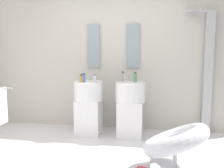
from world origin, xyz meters
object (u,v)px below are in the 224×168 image
towel_rack (0,107)px  soap_bottle_grey (122,77)px  lounge_chair (175,144)px  soap_bottle_amber (81,79)px  soap_bottle_blue (84,78)px  soap_bottle_green (135,77)px  soap_bottle_clear (95,79)px  soap_bottle_white (124,77)px  pedestal_sink_left (89,106)px  shower_column (207,70)px  pedestal_sink_right (130,107)px

towel_rack → soap_bottle_grey: bearing=32.2°
lounge_chair → soap_bottle_amber: size_ratio=7.99×
soap_bottle_blue → soap_bottle_green: bearing=14.0°
towel_rack → soap_bottle_green: bearing=29.2°
soap_bottle_blue → soap_bottle_clear: bearing=-3.0°
soap_bottle_white → soap_bottle_grey: size_ratio=0.91×
soap_bottle_white → soap_bottle_clear: bearing=-150.6°
pedestal_sink_left → soap_bottle_white: size_ratio=6.52×
pedestal_sink_left → soap_bottle_green: bearing=6.9°
shower_column → soap_bottle_green: (-1.17, -0.26, -0.11)m
soap_bottle_green → soap_bottle_amber: (-0.85, -0.21, -0.02)m
soap_bottle_clear → soap_bottle_grey: soap_bottle_grey is taller
soap_bottle_green → pedestal_sink_left: bearing=-173.1°
pedestal_sink_left → soap_bottle_green: (0.77, 0.09, 0.48)m
pedestal_sink_left → lounge_chair: size_ratio=0.95×
pedestal_sink_left → soap_bottle_white: bearing=12.3°
shower_column → soap_bottle_amber: shower_column is taller
soap_bottle_green → soap_bottle_amber: soap_bottle_green is taller
towel_rack → soap_bottle_white: soap_bottle_white is taller
soap_bottle_clear → towel_rack: bearing=-145.8°
pedestal_sink_left → pedestal_sink_right: 0.70m
lounge_chair → soap_bottle_green: 1.51m
soap_bottle_white → pedestal_sink_right: bearing=-44.6°
towel_rack → pedestal_sink_right: bearing=27.8°
towel_rack → soap_bottle_amber: (0.94, 0.80, 0.33)m
towel_rack → soap_bottle_grey: size_ratio=5.64×
pedestal_sink_left → soap_bottle_clear: bearing=-41.1°
pedestal_sink_right → soap_bottle_blue: 0.89m
soap_bottle_blue → soap_bottle_green: 0.84m
soap_bottle_clear → soap_bottle_white: bearing=29.4°
shower_column → soap_bottle_white: (-1.37, -0.23, -0.11)m
soap_bottle_clear → soap_bottle_amber: 0.22m
soap_bottle_clear → soap_bottle_amber: size_ratio=1.03×
shower_column → towel_rack: 3.26m
pedestal_sink_left → pedestal_sink_right: size_ratio=1.00×
lounge_chair → soap_bottle_grey: bearing=121.4°
soap_bottle_clear → soap_bottle_white: (0.43, 0.24, 0.01)m
lounge_chair → soap_bottle_amber: 1.86m
shower_column → towel_rack: (-2.97, -1.26, -0.45)m
shower_column → soap_bottle_grey: size_ratio=12.16×
pedestal_sink_left → soap_bottle_amber: 0.49m
soap_bottle_white → soap_bottle_green: size_ratio=0.95×
towel_rack → soap_bottle_blue: size_ratio=6.43×
soap_bottle_white → soap_bottle_green: 0.20m
pedestal_sink_right → soap_bottle_blue: (-0.75, -0.11, 0.48)m
soap_bottle_amber → soap_bottle_grey: 0.67m
soap_bottle_green → towel_rack: bearing=-150.8°
towel_rack → soap_bottle_green: (1.79, 1.00, 0.34)m
soap_bottle_white → soap_bottle_amber: size_ratio=1.17×
pedestal_sink_left → shower_column: (1.94, 0.35, 0.59)m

